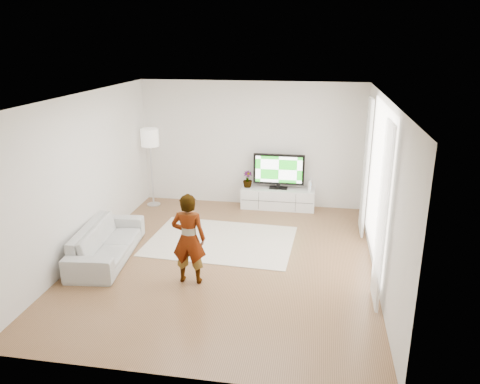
% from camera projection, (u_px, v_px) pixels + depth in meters
% --- Properties ---
extents(floor, '(6.00, 6.00, 0.00)m').
position_uv_depth(floor, '(226.00, 260.00, 8.14)').
color(floor, '#8F6340').
rests_on(floor, ground).
extents(ceiling, '(6.00, 6.00, 0.00)m').
position_uv_depth(ceiling, '(224.00, 97.00, 7.26)').
color(ceiling, white).
rests_on(ceiling, wall_back).
extents(wall_left, '(0.02, 6.00, 2.80)m').
position_uv_depth(wall_left, '(83.00, 176.00, 8.10)').
color(wall_left, silver).
rests_on(wall_left, floor).
extents(wall_right, '(0.02, 6.00, 2.80)m').
position_uv_depth(wall_right, '(382.00, 191.00, 7.30)').
color(wall_right, silver).
rests_on(wall_right, floor).
extents(wall_back, '(5.00, 0.02, 2.80)m').
position_uv_depth(wall_back, '(251.00, 144.00, 10.51)').
color(wall_back, silver).
rests_on(wall_back, floor).
extents(wall_front, '(5.00, 0.02, 2.80)m').
position_uv_depth(wall_front, '(168.00, 266.00, 4.89)').
color(wall_front, silver).
rests_on(wall_front, floor).
extents(window, '(0.01, 2.60, 2.50)m').
position_uv_depth(window, '(378.00, 182.00, 7.57)').
color(window, white).
rests_on(window, wall_right).
extents(curtain_near, '(0.04, 0.70, 2.60)m').
position_uv_depth(curtain_near, '(382.00, 216.00, 6.40)').
color(curtain_near, white).
rests_on(curtain_near, floor).
extents(curtain_far, '(0.04, 0.70, 2.60)m').
position_uv_depth(curtain_far, '(366.00, 167.00, 8.83)').
color(curtain_far, white).
rests_on(curtain_far, floor).
extents(media_console, '(1.64, 0.47, 0.46)m').
position_uv_depth(media_console, '(278.00, 198.00, 10.55)').
color(media_console, silver).
rests_on(media_console, floor).
extents(television, '(1.13, 0.22, 0.79)m').
position_uv_depth(television, '(279.00, 170.00, 10.37)').
color(television, black).
rests_on(television, media_console).
extents(game_console, '(0.09, 0.18, 0.24)m').
position_uv_depth(game_console, '(311.00, 185.00, 10.33)').
color(game_console, white).
rests_on(game_console, media_console).
extents(potted_plant, '(0.27, 0.27, 0.37)m').
position_uv_depth(potted_plant, '(248.00, 179.00, 10.53)').
color(potted_plant, '#3F7238').
rests_on(potted_plant, media_console).
extents(rug, '(2.79, 2.07, 0.01)m').
position_uv_depth(rug, '(221.00, 241.00, 8.88)').
color(rug, beige).
rests_on(rug, floor).
extents(player, '(0.54, 0.36, 1.46)m').
position_uv_depth(player, '(189.00, 239.00, 7.18)').
color(player, '#334772').
rests_on(player, rug).
extents(sofa, '(1.01, 2.12, 0.60)m').
position_uv_depth(sofa, '(107.00, 242.00, 8.13)').
color(sofa, '#ACABA7').
rests_on(sofa, floor).
extents(floor_lamp, '(0.39, 0.39, 1.77)m').
position_uv_depth(floor_lamp, '(150.00, 141.00, 10.37)').
color(floor_lamp, silver).
rests_on(floor_lamp, floor).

